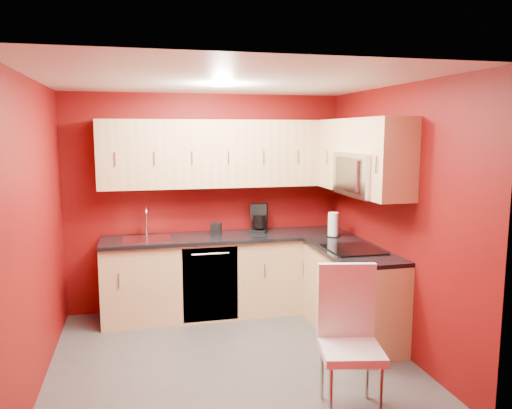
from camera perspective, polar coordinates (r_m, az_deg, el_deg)
name	(u,v)px	position (r m, az deg, el deg)	size (l,w,h in m)	color
floor	(231,359)	(4.80, -2.90, -17.21)	(3.20, 3.20, 0.00)	#494644
ceiling	(229,80)	(4.35, -3.15, 14.00)	(3.20, 3.20, 0.00)	white
wall_back	(207,202)	(5.87, -5.67, 0.26)	(3.20, 3.20, 0.00)	#6A0B0A
wall_front	(275,271)	(2.98, 2.24, -7.58)	(3.20, 3.20, 0.00)	#6A0B0A
wall_left	(35,234)	(4.42, -23.92, -3.07)	(3.00, 3.00, 0.00)	#6A0B0A
wall_right	(394,218)	(4.95, 15.53, -1.51)	(3.00, 3.00, 0.00)	#6A0B0A
base_cabinets_back	(229,275)	(5.78, -3.16, -8.10)	(2.80, 0.60, 0.87)	#DDB97E
base_cabinets_right	(352,294)	(5.23, 10.91, -10.04)	(0.60, 1.30, 0.87)	#DDB97E
countertop_back	(228,237)	(5.66, -3.17, -3.72)	(2.80, 0.63, 0.04)	black
countertop_right	(352,251)	(5.09, 10.97, -5.23)	(0.63, 1.27, 0.04)	black
upper_cabinets_back	(226,153)	(5.68, -3.50, 5.84)	(2.80, 0.35, 0.75)	tan
upper_cabinets_right	(359,150)	(5.20, 11.74, 6.15)	(0.35, 1.55, 0.75)	tan
microwave	(367,174)	(4.98, 12.52, 3.42)	(0.42, 0.76, 0.42)	silver
cooktop	(354,249)	(5.05, 11.09, -5.05)	(0.50, 0.55, 0.01)	black
sink	(147,236)	(5.58, -12.36, -3.50)	(0.52, 0.42, 0.35)	silver
dishwasher_front	(211,284)	(5.47, -5.22, -9.09)	(0.60, 0.02, 0.82)	black
downlight	(223,85)	(4.65, -3.83, 13.45)	(0.20, 0.20, 0.01)	white
coffee_maker	(258,218)	(5.80, 0.25, -1.59)	(0.19, 0.26, 0.32)	black
napkin_holder	(216,228)	(5.73, -4.58, -2.74)	(0.11, 0.11, 0.12)	black
paper_towel	(333,225)	(5.62, 8.81, -2.28)	(0.15, 0.15, 0.27)	silver
dining_chair	(351,343)	(3.84, 10.81, -15.24)	(0.44, 0.46, 1.08)	silver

